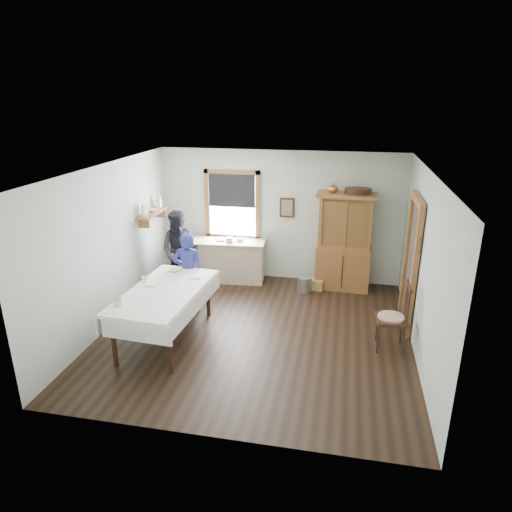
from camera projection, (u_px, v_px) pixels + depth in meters
The scene contains 20 objects.
room at pixel (256, 256), 7.13m from camera, with size 5.01×5.01×2.70m.
window at pixel (232, 201), 9.49m from camera, with size 1.18×0.07×1.48m.
doorway at pixel (412, 260), 7.52m from camera, with size 0.09×1.14×2.22m.
wall_shelf at pixel (153, 211), 8.91m from camera, with size 0.24×1.00×0.44m.
framed_picture at pixel (287, 208), 9.30m from camera, with size 0.30×0.04×0.40m, color #371E13.
rug_beater at pixel (420, 237), 6.83m from camera, with size 0.27×0.27×0.01m, color black.
work_counter at pixel (229, 261), 9.59m from camera, with size 1.52×0.58×0.87m, color tan.
china_hutch at pixel (344, 242), 9.01m from camera, with size 1.15×0.54×1.95m, color #9C6330.
dining_table at pixel (166, 314), 7.28m from camera, with size 1.11×2.11×0.84m, color white.
spindle_chair at pixel (392, 316), 6.95m from camera, with size 0.50×0.50×1.10m, color #371E13.
pail at pixel (304, 284), 9.12m from camera, with size 0.29×0.29×0.31m, color #94979C.
wicker_basket at pixel (314, 284), 9.25m from camera, with size 0.36×0.26×0.21m, color tan.
woman_blue at pixel (188, 275), 8.13m from camera, with size 0.50×0.33×1.38m, color navy.
figure_dark at pixel (180, 254), 9.04m from camera, with size 0.73×0.57×1.50m, color black.
table_cup_a at pixel (117, 303), 6.60m from camera, with size 0.13×0.13×0.10m, color white.
table_cup_b at pixel (144, 279), 7.44m from camera, with size 0.10×0.10×0.09m, color white.
table_bowl at pixel (174, 270), 7.89m from camera, with size 0.21×0.21×0.05m, color white.
counter_book at pixel (216, 240), 9.48m from camera, with size 0.16×0.21×0.02m, color #786550.
counter_bowl at pixel (240, 239), 9.43m from camera, with size 0.19×0.19×0.06m, color white.
shelf_bowl at pixel (153, 210), 8.92m from camera, with size 0.22×0.22×0.05m, color white.
Camera 1 is at (1.32, -6.58, 3.76)m, focal length 32.00 mm.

